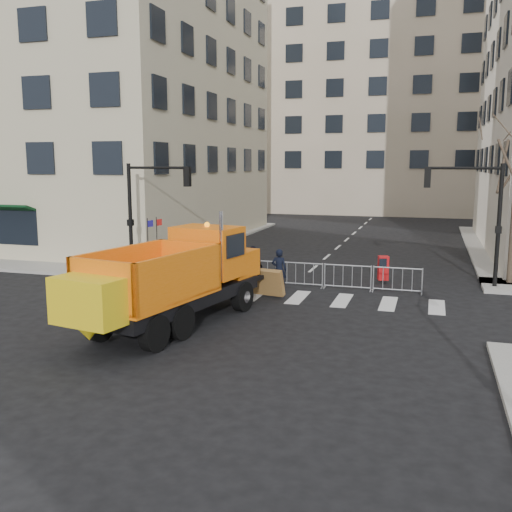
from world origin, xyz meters
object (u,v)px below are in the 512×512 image
(cop_a, at_px, (279,270))
(newspaper_box, at_px, (383,268))
(cop_b, at_px, (229,267))
(worker, at_px, (176,261))
(plow_truck, at_px, (173,277))
(cop_c, at_px, (254,269))

(cop_a, distance_m, newspaper_box, 5.06)
(cop_b, distance_m, newspaper_box, 7.07)
(cop_b, bearing_deg, worker, -18.06)
(plow_truck, height_order, newspaper_box, plow_truck)
(plow_truck, height_order, cop_b, plow_truck)
(plow_truck, distance_m, newspaper_box, 11.09)
(worker, height_order, newspaper_box, worker)
(plow_truck, xyz_separation_m, cop_b, (-0.13, 5.87, -0.68))
(worker, xyz_separation_m, newspaper_box, (9.14, 2.46, -0.28))
(cop_a, xyz_separation_m, newspaper_box, (4.12, 2.92, -0.21))
(cop_b, xyz_separation_m, cop_c, (1.13, -0.12, -0.03))
(worker, bearing_deg, cop_b, -18.03)
(newspaper_box, bearing_deg, cop_a, -159.83)
(cop_c, bearing_deg, cop_b, -77.05)
(plow_truck, height_order, cop_a, plow_truck)
(plow_truck, xyz_separation_m, worker, (-3.05, 6.76, -0.71))
(cop_b, distance_m, worker, 3.05)
(plow_truck, relative_size, newspaper_box, 9.19)
(cop_a, relative_size, newspaper_box, 1.65)
(worker, bearing_deg, newspaper_box, 14.05)
(cop_b, height_order, cop_c, cop_b)
(cop_b, xyz_separation_m, worker, (-2.92, 0.89, -0.04))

